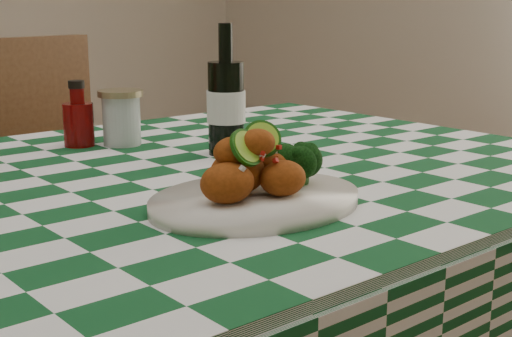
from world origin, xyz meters
TOP-DOWN VIEW (x-y plane):
  - plate at (0.06, -0.24)m, footprint 0.32×0.25m
  - fried_chicken_pile at (0.06, -0.24)m, footprint 0.14×0.11m
  - broccoli_side at (0.14, -0.23)m, footprint 0.08×0.08m
  - ketchup_bottle at (0.07, 0.32)m, footprint 0.08×0.08m
  - mason_jar at (0.14, 0.28)m, footprint 0.12×0.12m
  - beer_bottle at (0.25, 0.07)m, footprint 0.08×0.08m
  - wooden_chair_right at (0.23, 0.70)m, footprint 0.54×0.55m

SIDE VIEW (x-z plane):
  - wooden_chair_right at x=0.23m, z-range 0.00..0.98m
  - plate at x=0.06m, z-range 0.79..0.80m
  - broccoli_side at x=0.14m, z-range 0.80..0.86m
  - mason_jar at x=0.14m, z-range 0.79..0.90m
  - fried_chicken_pile at x=0.06m, z-range 0.80..0.90m
  - ketchup_bottle at x=0.07m, z-range 0.79..0.92m
  - beer_bottle at x=0.25m, z-range 0.79..1.03m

